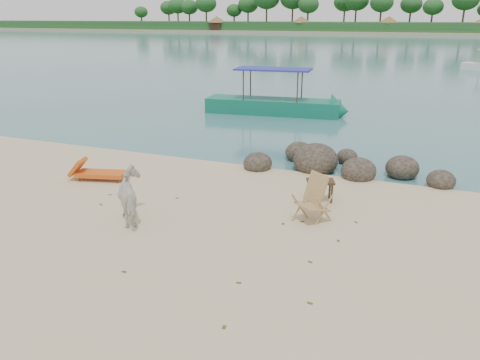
% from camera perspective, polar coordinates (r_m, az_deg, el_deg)
% --- Properties ---
extents(water, '(400.00, 400.00, 0.00)m').
position_cam_1_polar(water, '(97.71, 19.83, 15.54)').
color(water, '#335C66').
rests_on(water, ground).
extents(far_shore, '(420.00, 90.00, 1.40)m').
position_cam_1_polar(far_shore, '(177.62, 21.15, 16.61)').
color(far_shore, tan).
rests_on(far_shore, ground).
extents(far_scenery, '(420.00, 18.00, 9.50)m').
position_cam_1_polar(far_scenery, '(144.28, 20.94, 17.54)').
color(far_scenery, '#1E4C1E').
rests_on(far_scenery, ground).
extents(boulders, '(6.25, 2.78, 1.06)m').
position_cam_1_polar(boulders, '(15.00, 11.50, 1.90)').
color(boulders, black).
rests_on(boulders, ground).
extents(cow, '(1.44, 1.47, 1.20)m').
position_cam_1_polar(cow, '(11.16, -12.94, -2.14)').
color(cow, silver).
rests_on(cow, ground).
extents(side_table, '(0.81, 0.66, 0.56)m').
position_cam_1_polar(side_table, '(12.32, 9.71, -1.43)').
color(side_table, '#322414').
rests_on(side_table, ground).
extents(lounge_chair, '(1.86, 1.04, 0.53)m').
position_cam_1_polar(lounge_chair, '(14.34, -16.58, 0.94)').
color(lounge_chair, '#C45517').
rests_on(lounge_chair, ground).
extents(deck_chair, '(1.01, 1.02, 1.07)m').
position_cam_1_polar(deck_chair, '(11.00, 8.80, -2.53)').
color(deck_chair, '#9D784E').
rests_on(deck_chair, ground).
extents(boat_near, '(7.59, 2.46, 3.61)m').
position_cam_1_polar(boat_near, '(23.62, 4.07, 12.51)').
color(boat_near, '#0F684E').
rests_on(boat_near, water).
extents(dead_leaves, '(7.73, 5.33, 0.00)m').
position_cam_1_polar(dead_leaves, '(10.46, -6.05, -6.77)').
color(dead_leaves, brown).
rests_on(dead_leaves, ground).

